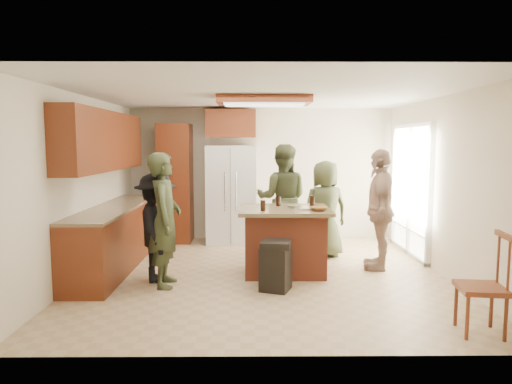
{
  "coord_description": "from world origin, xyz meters",
  "views": [
    {
      "loc": [
        -0.16,
        -6.28,
        1.84
      ],
      "look_at": [
        -0.11,
        0.19,
        1.15
      ],
      "focal_mm": 32.0,
      "sensor_mm": 36.0,
      "label": 1
    }
  ],
  "objects_px": {
    "person_counter": "(156,227)",
    "trash_bin": "(276,265)",
    "person_front_left": "(165,220)",
    "person_behind_right": "(325,209)",
    "person_behind_left": "(282,199)",
    "refrigerator": "(231,194)",
    "spindle_chair": "(483,288)",
    "person_side_right": "(380,209)",
    "kitchen_island": "(284,240)"
  },
  "relations": [
    {
      "from": "person_front_left",
      "to": "kitchen_island",
      "type": "height_order",
      "value": "person_front_left"
    },
    {
      "from": "person_behind_right",
      "to": "spindle_chair",
      "type": "xyz_separation_m",
      "value": [
        1.05,
        -3.02,
        -0.33
      ]
    },
    {
      "from": "person_counter",
      "to": "trash_bin",
      "type": "bearing_deg",
      "value": -118.93
    },
    {
      "from": "person_counter",
      "to": "kitchen_island",
      "type": "xyz_separation_m",
      "value": [
        1.73,
        0.37,
        -0.26
      ]
    },
    {
      "from": "person_side_right",
      "to": "spindle_chair",
      "type": "height_order",
      "value": "person_side_right"
    },
    {
      "from": "person_behind_right",
      "to": "refrigerator",
      "type": "distance_m",
      "value": 1.93
    },
    {
      "from": "person_side_right",
      "to": "spindle_chair",
      "type": "relative_size",
      "value": 1.77
    },
    {
      "from": "person_counter",
      "to": "refrigerator",
      "type": "relative_size",
      "value": 0.81
    },
    {
      "from": "person_front_left",
      "to": "trash_bin",
      "type": "distance_m",
      "value": 1.53
    },
    {
      "from": "refrigerator",
      "to": "trash_bin",
      "type": "bearing_deg",
      "value": -76.44
    },
    {
      "from": "person_behind_left",
      "to": "person_counter",
      "type": "height_order",
      "value": "person_behind_left"
    },
    {
      "from": "person_behind_right",
      "to": "trash_bin",
      "type": "bearing_deg",
      "value": 46.84
    },
    {
      "from": "person_side_right",
      "to": "kitchen_island",
      "type": "xyz_separation_m",
      "value": [
        -1.41,
        -0.22,
        -0.41
      ]
    },
    {
      "from": "kitchen_island",
      "to": "person_counter",
      "type": "bearing_deg",
      "value": -167.81
    },
    {
      "from": "kitchen_island",
      "to": "person_behind_left",
      "type": "bearing_deg",
      "value": 87.57
    },
    {
      "from": "person_side_right",
      "to": "trash_bin",
      "type": "height_order",
      "value": "person_side_right"
    },
    {
      "from": "person_behind_left",
      "to": "spindle_chair",
      "type": "relative_size",
      "value": 1.84
    },
    {
      "from": "person_front_left",
      "to": "person_behind_right",
      "type": "distance_m",
      "value": 2.74
    },
    {
      "from": "person_behind_left",
      "to": "trash_bin",
      "type": "xyz_separation_m",
      "value": [
        -0.21,
        -2.04,
        -0.59
      ]
    },
    {
      "from": "person_front_left",
      "to": "refrigerator",
      "type": "height_order",
      "value": "refrigerator"
    },
    {
      "from": "person_front_left",
      "to": "trash_bin",
      "type": "bearing_deg",
      "value": -101.43
    },
    {
      "from": "person_counter",
      "to": "kitchen_island",
      "type": "bearing_deg",
      "value": -92.26
    },
    {
      "from": "person_side_right",
      "to": "trash_bin",
      "type": "relative_size",
      "value": 2.8
    },
    {
      "from": "person_side_right",
      "to": "person_behind_right",
      "type": "bearing_deg",
      "value": -121.92
    },
    {
      "from": "person_counter",
      "to": "trash_bin",
      "type": "relative_size",
      "value": 2.32
    },
    {
      "from": "refrigerator",
      "to": "person_behind_right",
      "type": "bearing_deg",
      "value": -35.96
    },
    {
      "from": "person_front_left",
      "to": "person_behind_left",
      "type": "distance_m",
      "value": 2.46
    },
    {
      "from": "kitchen_island",
      "to": "spindle_chair",
      "type": "distance_m",
      "value": 2.77
    },
    {
      "from": "refrigerator",
      "to": "trash_bin",
      "type": "distance_m",
      "value": 2.95
    },
    {
      "from": "person_side_right",
      "to": "trash_bin",
      "type": "distance_m",
      "value": 1.94
    },
    {
      "from": "person_behind_left",
      "to": "refrigerator",
      "type": "distance_m",
      "value": 1.18
    },
    {
      "from": "person_behind_left",
      "to": "trash_bin",
      "type": "height_order",
      "value": "person_behind_left"
    },
    {
      "from": "person_behind_right",
      "to": "refrigerator",
      "type": "xyz_separation_m",
      "value": [
        -1.56,
        1.13,
        0.12
      ]
    },
    {
      "from": "person_behind_left",
      "to": "trash_bin",
      "type": "bearing_deg",
      "value": 91.82
    },
    {
      "from": "person_side_right",
      "to": "refrigerator",
      "type": "distance_m",
      "value": 2.89
    },
    {
      "from": "person_behind_left",
      "to": "kitchen_island",
      "type": "xyz_separation_m",
      "value": [
        -0.05,
        -1.26,
        -0.44
      ]
    },
    {
      "from": "refrigerator",
      "to": "person_front_left",
      "type": "bearing_deg",
      "value": -105.76
    },
    {
      "from": "person_front_left",
      "to": "spindle_chair",
      "type": "distance_m",
      "value": 3.71
    },
    {
      "from": "person_counter",
      "to": "refrigerator",
      "type": "height_order",
      "value": "refrigerator"
    },
    {
      "from": "kitchen_island",
      "to": "trash_bin",
      "type": "xyz_separation_m",
      "value": [
        -0.16,
        -0.78,
        -0.16
      ]
    },
    {
      "from": "person_front_left",
      "to": "person_behind_right",
      "type": "relative_size",
      "value": 1.1
    },
    {
      "from": "person_behind_left",
      "to": "spindle_chair",
      "type": "distance_m",
      "value": 3.82
    },
    {
      "from": "person_counter",
      "to": "refrigerator",
      "type": "distance_m",
      "value": 2.58
    },
    {
      "from": "refrigerator",
      "to": "person_counter",
      "type": "bearing_deg",
      "value": -110.38
    },
    {
      "from": "person_front_left",
      "to": "person_behind_right",
      "type": "xyz_separation_m",
      "value": [
        2.3,
        1.48,
        -0.08
      ]
    },
    {
      "from": "person_behind_left",
      "to": "kitchen_island",
      "type": "bearing_deg",
      "value": 95.37
    },
    {
      "from": "refrigerator",
      "to": "spindle_chair",
      "type": "xyz_separation_m",
      "value": [
        2.61,
        -4.15,
        -0.45
      ]
    },
    {
      "from": "person_behind_left",
      "to": "person_behind_right",
      "type": "distance_m",
      "value": 0.77
    },
    {
      "from": "person_behind_left",
      "to": "refrigerator",
      "type": "xyz_separation_m",
      "value": [
        -0.89,
        0.78,
        -0.01
      ]
    },
    {
      "from": "person_behind_right",
      "to": "spindle_chair",
      "type": "bearing_deg",
      "value": 93.66
    }
  ]
}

